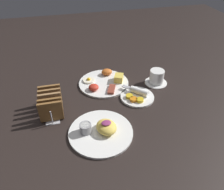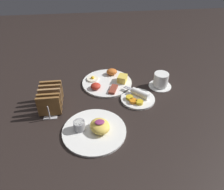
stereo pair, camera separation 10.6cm
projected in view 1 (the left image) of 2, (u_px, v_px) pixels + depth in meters
ground_plane at (102, 109)px, 1.02m from camera, size 3.00×3.00×0.00m
plate_breakfast at (104, 82)px, 1.19m from camera, size 0.27×0.27×0.05m
plate_condiments at (137, 96)px, 1.09m from camera, size 0.17×0.17×0.04m
plate_foreground at (101, 130)px, 0.89m from camera, size 0.27×0.27×0.06m
toast_rack at (51, 103)px, 0.98m from camera, size 0.10×0.18×0.10m
coffee_cup at (157, 77)px, 1.18m from camera, size 0.12×0.12×0.08m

